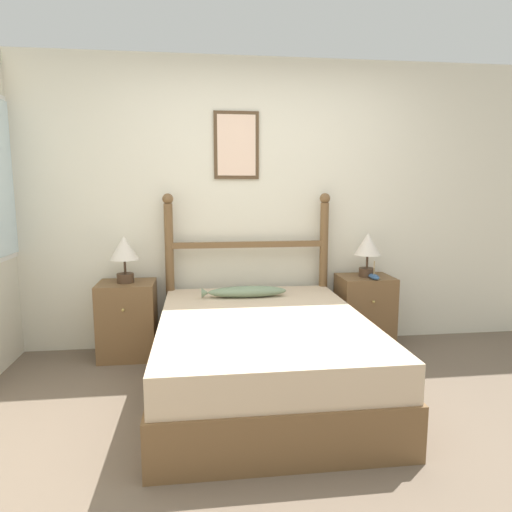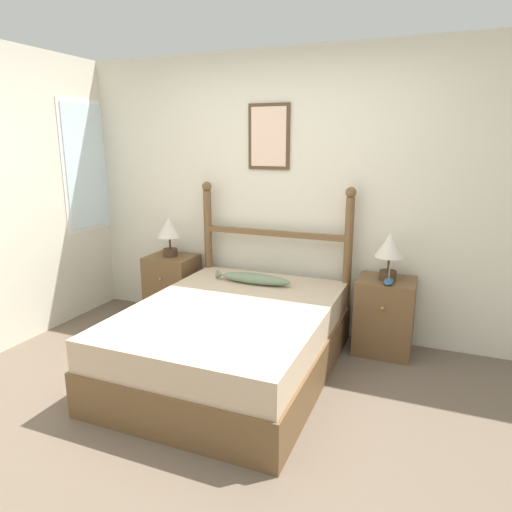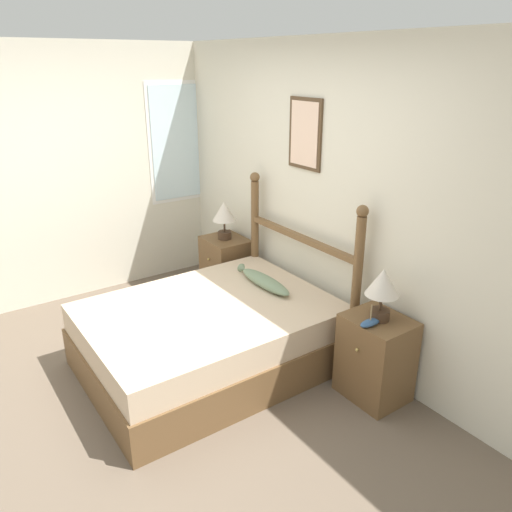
{
  "view_description": "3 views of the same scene",
  "coord_description": "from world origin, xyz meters",
  "px_view_note": "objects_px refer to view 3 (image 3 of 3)",
  "views": [
    {
      "loc": [
        -0.55,
        -2.37,
        1.44
      ],
      "look_at": [
        -0.13,
        1.01,
        0.92
      ],
      "focal_mm": 32.0,
      "sensor_mm": 36.0,
      "label": 1
    },
    {
      "loc": [
        1.28,
        -2.28,
        1.76
      ],
      "look_at": [
        -0.05,
        0.99,
        0.87
      ],
      "focal_mm": 32.0,
      "sensor_mm": 36.0,
      "label": 2
    },
    {
      "loc": [
        2.99,
        -1.05,
        2.37
      ],
      "look_at": [
        -0.13,
        1.14,
        0.87
      ],
      "focal_mm": 35.0,
      "sensor_mm": 36.0,
      "label": 3
    }
  ],
  "objects_px": {
    "nightstand_left": "(226,267)",
    "fish_pillow": "(264,281)",
    "table_lamp_right": "(382,286)",
    "bed": "(209,337)",
    "table_lamp_left": "(224,214)",
    "model_boat": "(370,322)",
    "nightstand_right": "(375,358)"
  },
  "relations": [
    {
      "from": "nightstand_left",
      "to": "table_lamp_right",
      "type": "relative_size",
      "value": 1.65
    },
    {
      "from": "table_lamp_left",
      "to": "fish_pillow",
      "type": "height_order",
      "value": "table_lamp_left"
    },
    {
      "from": "nightstand_left",
      "to": "fish_pillow",
      "type": "relative_size",
      "value": 0.93
    },
    {
      "from": "nightstand_left",
      "to": "table_lamp_right",
      "type": "bearing_deg",
      "value": -0.25
    },
    {
      "from": "bed",
      "to": "table_lamp_right",
      "type": "bearing_deg",
      "value": 37.32
    },
    {
      "from": "table_lamp_right",
      "to": "nightstand_right",
      "type": "bearing_deg",
      "value": 116.6
    },
    {
      "from": "nightstand_right",
      "to": "model_boat",
      "type": "relative_size",
      "value": 3.63
    },
    {
      "from": "model_boat",
      "to": "bed",
      "type": "bearing_deg",
      "value": -147.42
    },
    {
      "from": "table_lamp_left",
      "to": "model_boat",
      "type": "height_order",
      "value": "table_lamp_left"
    },
    {
      "from": "model_boat",
      "to": "nightstand_left",
      "type": "bearing_deg",
      "value": 176.61
    },
    {
      "from": "bed",
      "to": "table_lamp_left",
      "type": "height_order",
      "value": "table_lamp_left"
    },
    {
      "from": "table_lamp_left",
      "to": "fish_pillow",
      "type": "distance_m",
      "value": 1.06
    },
    {
      "from": "nightstand_left",
      "to": "fish_pillow",
      "type": "xyz_separation_m",
      "value": [
        0.99,
        -0.22,
        0.27
      ]
    },
    {
      "from": "bed",
      "to": "model_boat",
      "type": "bearing_deg",
      "value": 32.58
    },
    {
      "from": "table_lamp_left",
      "to": "bed",
      "type": "bearing_deg",
      "value": -37.51
    },
    {
      "from": "bed",
      "to": "table_lamp_left",
      "type": "distance_m",
      "value": 1.47
    },
    {
      "from": "table_lamp_left",
      "to": "model_boat",
      "type": "bearing_deg",
      "value": -3.24
    },
    {
      "from": "nightstand_left",
      "to": "nightstand_right",
      "type": "bearing_deg",
      "value": 0.0
    },
    {
      "from": "table_lamp_right",
      "to": "nightstand_left",
      "type": "bearing_deg",
      "value": 179.75
    },
    {
      "from": "nightstand_right",
      "to": "bed",
      "type": "bearing_deg",
      "value": -142.24
    },
    {
      "from": "model_boat",
      "to": "fish_pillow",
      "type": "relative_size",
      "value": 0.26
    },
    {
      "from": "bed",
      "to": "nightstand_left",
      "type": "xyz_separation_m",
      "value": [
        -1.04,
        0.81,
        0.05
      ]
    },
    {
      "from": "table_lamp_right",
      "to": "fish_pillow",
      "type": "xyz_separation_m",
      "value": [
        -1.11,
        -0.21,
        -0.32
      ]
    },
    {
      "from": "nightstand_left",
      "to": "nightstand_right",
      "type": "distance_m",
      "value": 2.09
    },
    {
      "from": "nightstand_right",
      "to": "model_boat",
      "type": "bearing_deg",
      "value": -78.46
    },
    {
      "from": "table_lamp_right",
      "to": "model_boat",
      "type": "height_order",
      "value": "table_lamp_right"
    },
    {
      "from": "bed",
      "to": "fish_pillow",
      "type": "bearing_deg",
      "value": 95.64
    },
    {
      "from": "table_lamp_left",
      "to": "fish_pillow",
      "type": "relative_size",
      "value": 0.56
    },
    {
      "from": "bed",
      "to": "fish_pillow",
      "type": "relative_size",
      "value": 2.79
    },
    {
      "from": "nightstand_right",
      "to": "table_lamp_left",
      "type": "relative_size",
      "value": 1.65
    },
    {
      "from": "nightstand_right",
      "to": "table_lamp_right",
      "type": "xyz_separation_m",
      "value": [
        0.0,
        -0.01,
        0.59
      ]
    },
    {
      "from": "bed",
      "to": "table_lamp_right",
      "type": "relative_size",
      "value": 4.95
    }
  ]
}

